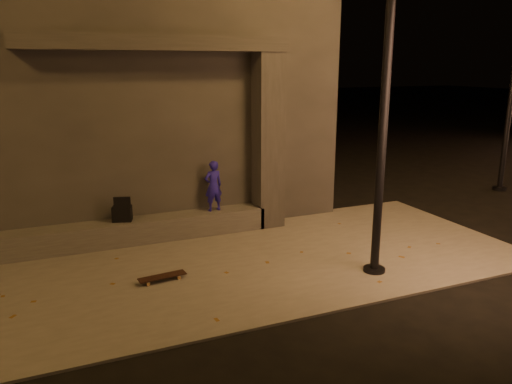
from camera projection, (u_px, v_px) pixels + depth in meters
name	position (u px, v px, depth m)	size (l,w,h in m)	color
ground	(267.00, 320.00, 6.84)	(120.00, 120.00, 0.00)	black
sidewalk	(219.00, 266.00, 8.61)	(11.00, 4.40, 0.04)	#625D56
building	(114.00, 99.00, 11.60)	(9.00, 5.10, 5.22)	#373432
ledge	(115.00, 233.00, 9.55)	(6.00, 0.55, 0.45)	#4C4A45
column	(268.00, 142.00, 10.37)	(0.55, 0.55, 3.60)	#373432
canopy	(158.00, 43.00, 9.10)	(5.00, 0.70, 0.28)	#373432
skateboarder	(213.00, 186.00, 10.11)	(0.38, 0.25, 1.04)	#231AAA
backpack	(122.00, 212.00, 9.51)	(0.41, 0.33, 0.50)	black
skateboard	(162.00, 277.00, 7.96)	(0.78, 0.28, 0.08)	black
street_lamp_0	(389.00, 34.00, 7.41)	(0.36, 0.36, 6.72)	black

